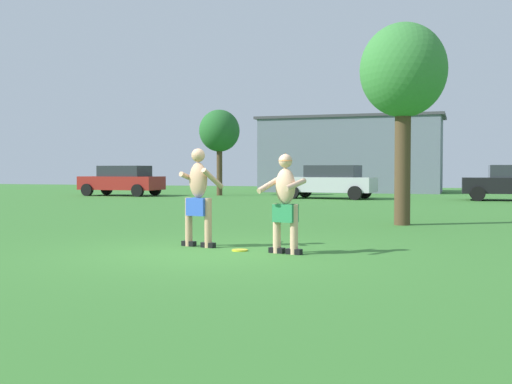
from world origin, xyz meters
The scene contains 9 objects.
ground_plane centered at (0.00, 0.00, 0.00)m, with size 80.00×80.00×0.00m, color #38752D.
player_with_cap centered at (1.18, 0.31, 0.89)m, with size 0.75×0.65×1.64m.
player_in_blue centered at (-0.53, 0.72, 0.93)m, with size 0.72×0.69×1.75m.
frisbee centered at (0.36, 0.41, 0.01)m, with size 0.27×0.27×0.03m, color yellow.
car_red_mid_lot centered at (-13.15, 19.68, 0.82)m, with size 4.35×2.12×1.58m.
car_silver_far_end centered at (-2.07, 19.82, 0.82)m, with size 4.45×2.36×1.58m.
outbuilding_behind_lot centered at (-2.68, 29.15, 2.31)m, with size 11.18×4.55×4.62m.
tree_left_field centered at (-8.46, 21.72, 3.40)m, with size 2.16×2.16×4.57m.
tree_right_field centered at (2.50, 6.37, 3.73)m, with size 2.13×2.13×4.98m.
Camera 1 is at (3.94, -9.53, 1.37)m, focal length 44.12 mm.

